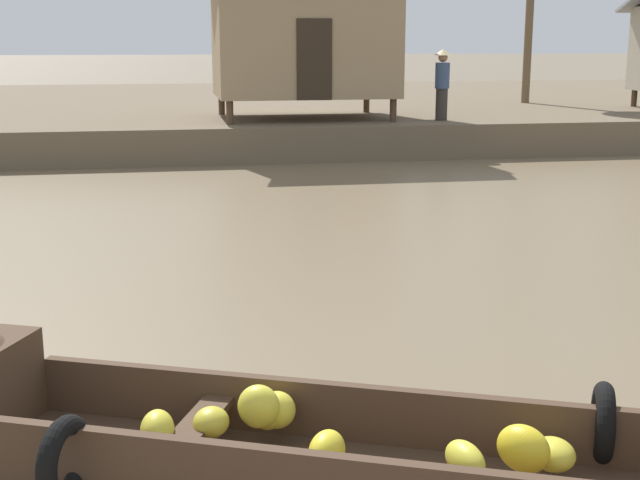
% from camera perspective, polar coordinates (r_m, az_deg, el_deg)
% --- Properties ---
extents(ground_plane, '(300.00, 300.00, 0.00)m').
position_cam_1_polar(ground_plane, '(10.41, -9.87, -2.16)').
color(ground_plane, '#726047').
extents(riverbank_strip, '(160.00, 20.00, 0.80)m').
position_cam_1_polar(riverbank_strip, '(29.00, -10.24, 8.27)').
color(riverbank_strip, brown).
rests_on(riverbank_strip, ground).
extents(banana_boat, '(5.71, 3.15, 0.94)m').
position_cam_1_polar(banana_boat, '(5.35, 1.65, -13.21)').
color(banana_boat, '#473323').
rests_on(banana_boat, ground).
extents(stilt_house_mid_left, '(4.91, 3.62, 4.34)m').
position_cam_1_polar(stilt_house_mid_left, '(21.51, -1.11, 13.51)').
color(stilt_house_mid_left, '#4C3826').
rests_on(stilt_house_mid_left, riverbank_strip).
extents(vendor_person, '(0.44, 0.44, 1.66)m').
position_cam_1_polar(vendor_person, '(21.12, 7.99, 10.26)').
color(vendor_person, '#332D28').
rests_on(vendor_person, riverbank_strip).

